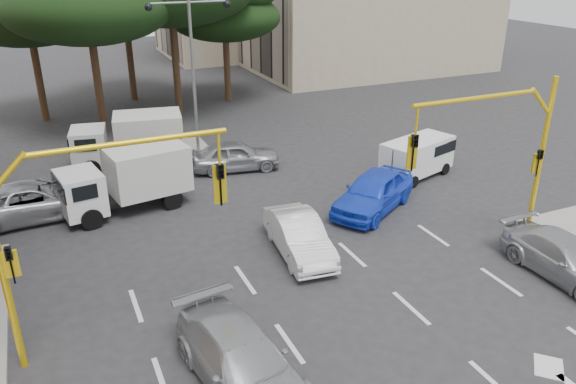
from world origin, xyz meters
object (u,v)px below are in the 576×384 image
at_px(car_silver_wagon, 242,361).
at_px(box_truck_b, 129,141).
at_px(signal_mast_left, 75,218).
at_px(car_blue_compact, 373,192).
at_px(car_silver_cross_a, 34,201).
at_px(signal_mast_right, 505,144).
at_px(car_silver_parked, 566,258).
at_px(box_truck_a, 126,181).
at_px(van_white, 417,158).
at_px(street_lamp_center, 192,48).
at_px(car_silver_cross_b, 235,155).
at_px(car_white_hatch, 299,236).

relative_size(car_silver_wagon, box_truck_b, 0.93).
bearing_deg(signal_mast_left, car_blue_compact, 20.98).
bearing_deg(box_truck_b, car_blue_compact, -128.52).
distance_m(signal_mast_left, car_silver_cross_a, 9.85).
xyz_separation_m(signal_mast_right, car_silver_parked, (0.80, -2.55, -3.22)).
bearing_deg(box_truck_a, van_white, -107.17).
height_order(street_lamp_center, car_blue_compact, street_lamp_center).
bearing_deg(signal_mast_right, street_lamp_center, 115.91).
distance_m(car_silver_wagon, box_truck_b, 16.45).
height_order(signal_mast_right, box_truck_b, signal_mast_right).
bearing_deg(box_truck_a, car_silver_cross_a, 68.66).
xyz_separation_m(signal_mast_right, car_silver_cross_b, (-5.80, 11.01, -3.16)).
xyz_separation_m(car_white_hatch, car_silver_wagon, (-4.03, -5.29, 0.02)).
bearing_deg(street_lamp_center, car_white_hatch, -88.33).
relative_size(car_blue_compact, box_truck_b, 0.89).
relative_size(street_lamp_center, van_white, 2.12).
bearing_deg(car_blue_compact, box_truck_b, -170.08).
height_order(signal_mast_right, car_silver_cross_b, signal_mast_right).
bearing_deg(car_silver_cross_b, box_truck_b, 71.34).
xyz_separation_m(car_blue_compact, car_silver_cross_b, (-3.63, 6.62, -0.07)).
distance_m(street_lamp_center, car_silver_cross_b, 5.66).
xyz_separation_m(car_blue_compact, box_truck_a, (-9.13, 4.13, 0.47)).
bearing_deg(car_silver_cross_a, car_white_hatch, -132.68).
bearing_deg(car_blue_compact, signal_mast_left, -100.90).
bearing_deg(street_lamp_center, car_silver_wagon, -102.29).
height_order(car_silver_wagon, box_truck_a, box_truck_a).
bearing_deg(signal_mast_left, street_lamp_center, 64.09).
xyz_separation_m(car_silver_wagon, car_silver_cross_b, (4.69, 13.94, 0.01)).
height_order(street_lamp_center, car_white_hatch, street_lamp_center).
distance_m(signal_mast_right, signal_mast_left, 13.61).
xyz_separation_m(signal_mast_right, box_truck_b, (-10.33, 13.51, -2.58)).
distance_m(street_lamp_center, car_silver_cross_a, 10.42).
distance_m(car_silver_wagon, car_silver_cross_a, 12.92).
relative_size(car_blue_compact, car_silver_cross_a, 0.89).
distance_m(signal_mast_right, car_blue_compact, 5.78).
relative_size(street_lamp_center, car_white_hatch, 1.86).
relative_size(car_silver_cross_a, box_truck_a, 1.03).
bearing_deg(box_truck_a, car_white_hatch, -151.17).
xyz_separation_m(signal_mast_left, car_blue_compact, (11.44, 4.38, -3.08)).
bearing_deg(box_truck_a, car_silver_wagon, 174.69).
bearing_deg(car_blue_compact, box_truck_a, -146.21).
relative_size(signal_mast_right, car_white_hatch, 1.43).
relative_size(car_silver_cross_b, box_truck_a, 0.83).
distance_m(street_lamp_center, car_white_hatch, 12.58).
distance_m(car_silver_wagon, car_silver_cross_b, 14.70).
height_order(signal_mast_left, car_silver_parked, signal_mast_left).
relative_size(car_silver_parked, box_truck_a, 0.89).
xyz_separation_m(car_silver_parked, van_white, (0.87, 9.28, 0.25)).
bearing_deg(car_silver_cross_b, signal_mast_left, 154.93).
height_order(signal_mast_right, car_silver_parked, signal_mast_right).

